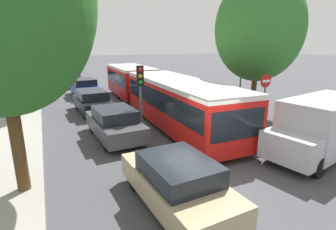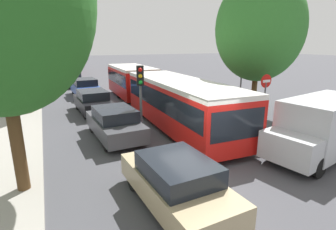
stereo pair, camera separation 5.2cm
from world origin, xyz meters
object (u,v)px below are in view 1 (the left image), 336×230
at_px(queued_car_black, 92,101).
at_px(tree_left_mid, 18,43).
at_px(white_van, 322,126).
at_px(tree_left_far, 25,43).
at_px(no_entry_sign, 265,92).
at_px(articulated_bus, 154,90).
at_px(tree_right_near, 259,28).
at_px(direction_sign_post, 241,72).
at_px(queued_car_tan, 177,182).
at_px(queued_car_silver, 71,79).
at_px(city_bus_rear, 61,63).
at_px(queued_car_blue, 85,87).
at_px(traffic_light, 140,86).
at_px(queued_car_graphite, 115,123).

relative_size(queued_car_black, tree_left_mid, 0.70).
height_order(white_van, tree_left_far, tree_left_far).
distance_m(no_entry_sign, tree_left_mid, 14.35).
bearing_deg(white_van, articulated_bus, -81.14).
bearing_deg(tree_right_near, articulated_bus, 148.43).
bearing_deg(direction_sign_post, queued_car_tan, 28.22).
bearing_deg(white_van, queued_car_silver, -83.63).
height_order(city_bus_rear, no_entry_sign, no_entry_sign).
distance_m(queued_car_silver, tree_right_near, 19.75).
distance_m(articulated_bus, tree_left_far, 14.33).
xyz_separation_m(queued_car_blue, queued_car_silver, (-0.48, 6.15, -0.03)).
relative_size(articulated_bus, traffic_light, 5.11).
xyz_separation_m(queued_car_silver, tree_left_far, (-3.71, -1.81, 3.66)).
distance_m(white_van, tree_left_far, 23.89).
height_order(queued_car_graphite, tree_left_mid, tree_left_mid).
bearing_deg(city_bus_rear, tree_right_near, -162.73).
relative_size(white_van, tree_left_far, 0.81).
distance_m(white_van, direction_sign_post, 7.91).
bearing_deg(queued_car_graphite, queued_car_silver, -1.87).
bearing_deg(queued_car_silver, city_bus_rear, -3.30).
relative_size(white_van, traffic_light, 1.55).
bearing_deg(queued_car_blue, white_van, -161.18).
height_order(no_entry_sign, tree_right_near, tree_right_near).
bearing_deg(queued_car_black, tree_left_far, 17.80).
xyz_separation_m(articulated_bus, no_entry_sign, (4.08, -5.37, 0.40)).
bearing_deg(queued_car_black, direction_sign_post, -112.43).
bearing_deg(direction_sign_post, queued_car_silver, -72.85).
relative_size(city_bus_rear, tree_right_near, 1.37).
height_order(queued_car_blue, direction_sign_post, direction_sign_post).
relative_size(queued_car_silver, tree_right_near, 0.52).
relative_size(queued_car_black, tree_left_far, 0.66).
xyz_separation_m(white_van, traffic_light, (-5.68, 4.99, 1.26)).
bearing_deg(queued_car_tan, queued_car_graphite, -0.95).
height_order(queued_car_tan, queued_car_black, queued_car_black).
bearing_deg(tree_right_near, queued_car_tan, -143.11).
relative_size(queued_car_blue, tree_left_far, 0.68).
xyz_separation_m(articulated_bus, white_van, (3.26, -9.23, -0.24)).
xyz_separation_m(articulated_bus, traffic_light, (-2.41, -4.24, 1.02)).
bearing_deg(queued_car_black, city_bus_rear, -2.74).
xyz_separation_m(queued_car_black, direction_sign_post, (9.18, -3.34, 1.82)).
bearing_deg(city_bus_rear, no_entry_sign, -165.49).
distance_m(articulated_bus, queued_car_silver, 14.23).
height_order(city_bus_rear, tree_left_mid, tree_left_mid).
bearing_deg(queued_car_blue, direction_sign_post, -139.11).
height_order(queued_car_silver, white_van, white_van).
xyz_separation_m(queued_car_silver, tree_right_near, (9.05, -16.97, 4.46)).
height_order(traffic_light, tree_right_near, tree_right_near).
bearing_deg(queued_car_blue, queued_car_tan, 177.05).
xyz_separation_m(articulated_bus, tree_left_mid, (-7.45, 2.81, 2.90)).
height_order(articulated_bus, white_van, articulated_bus).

